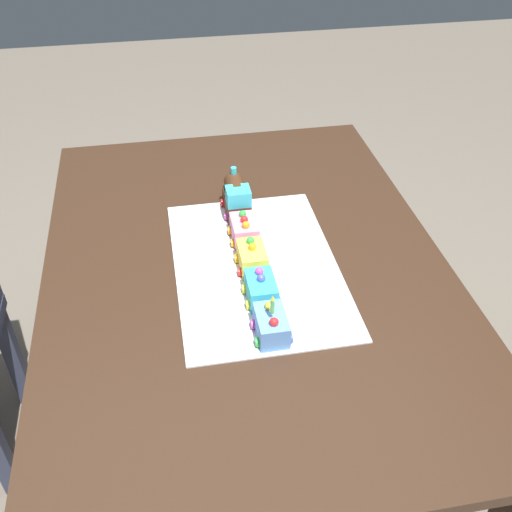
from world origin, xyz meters
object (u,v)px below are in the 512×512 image
(cake_locomotive, at_px, (237,198))
(birthday_candle, at_px, (273,304))
(dining_table, at_px, (246,294))
(cake_car_hopper_bubblegum, at_px, (244,230))
(cake_car_caboose_lemon, at_px, (252,258))
(cake_car_gondola_sky_blue, at_px, (271,325))
(cake_car_flatbed_turquoise, at_px, (261,289))

(cake_locomotive, relative_size, birthday_candle, 2.88)
(dining_table, distance_m, cake_locomotive, 0.27)
(cake_locomotive, relative_size, cake_car_hopper_bubblegum, 1.40)
(cake_locomotive, xyz_separation_m, cake_car_hopper_bubblegum, (0.13, 0.00, -0.02))
(cake_car_hopper_bubblegum, xyz_separation_m, birthday_candle, (0.36, -0.00, 0.07))
(dining_table, xyz_separation_m, cake_car_hopper_bubblegum, (-0.09, 0.01, 0.14))
(cake_car_caboose_lemon, xyz_separation_m, cake_car_gondola_sky_blue, (0.24, 0.00, 0.00))
(cake_car_caboose_lemon, bearing_deg, cake_locomotive, -180.00)
(cake_car_hopper_bubblegum, relative_size, cake_car_flatbed_turquoise, 1.00)
(cake_car_hopper_bubblegum, distance_m, birthday_candle, 0.37)
(dining_table, distance_m, cake_car_flatbed_turquoise, 0.20)
(cake_car_hopper_bubblegum, height_order, cake_car_caboose_lemon, same)
(cake_car_hopper_bubblegum, xyz_separation_m, cake_car_flatbed_turquoise, (0.24, 0.00, -0.00))
(cake_car_hopper_bubblegum, bearing_deg, cake_locomotive, -180.00)
(dining_table, relative_size, cake_car_flatbed_turquoise, 14.00)
(cake_car_hopper_bubblegum, distance_m, cake_car_flatbed_turquoise, 0.24)
(dining_table, bearing_deg, cake_car_flatbed_turquoise, 4.71)
(cake_car_hopper_bubblegum, relative_size, cake_car_caboose_lemon, 1.00)
(cake_car_caboose_lemon, distance_m, birthday_candle, 0.25)
(cake_car_flatbed_turquoise, bearing_deg, dining_table, -175.29)
(cake_locomotive, xyz_separation_m, cake_car_gondola_sky_blue, (0.48, 0.00, -0.02))
(cake_car_gondola_sky_blue, bearing_deg, cake_car_flatbed_turquoise, 180.00)
(cake_locomotive, distance_m, birthday_candle, 0.49)
(dining_table, relative_size, cake_locomotive, 10.00)
(cake_car_gondola_sky_blue, bearing_deg, birthday_candle, -0.00)
(cake_locomotive, relative_size, cake_car_flatbed_turquoise, 1.40)
(cake_car_gondola_sky_blue, xyz_separation_m, birthday_candle, (0.01, -0.00, 0.07))
(dining_table, bearing_deg, cake_car_caboose_lemon, 25.08)
(cake_car_caboose_lemon, relative_size, birthday_candle, 2.06)
(cake_car_hopper_bubblegum, xyz_separation_m, cake_car_caboose_lemon, (0.12, 0.00, -0.00))
(cake_car_caboose_lemon, xyz_separation_m, birthday_candle, (0.24, -0.00, 0.07))
(cake_car_flatbed_turquoise, relative_size, cake_car_gondola_sky_blue, 1.00)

